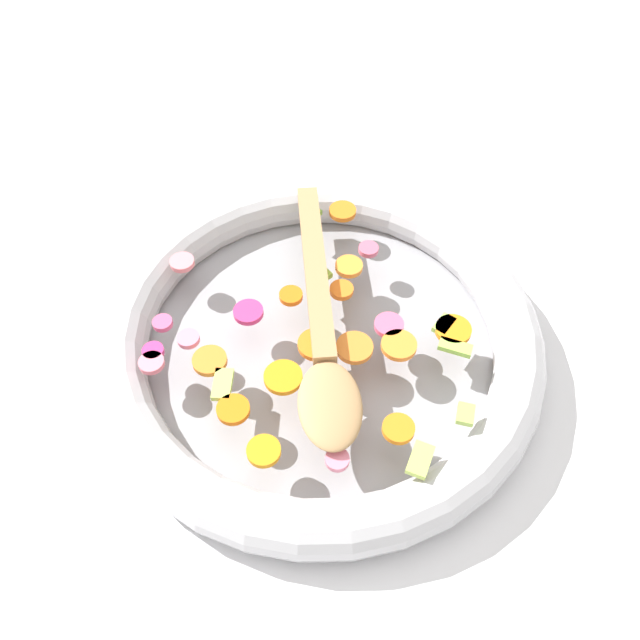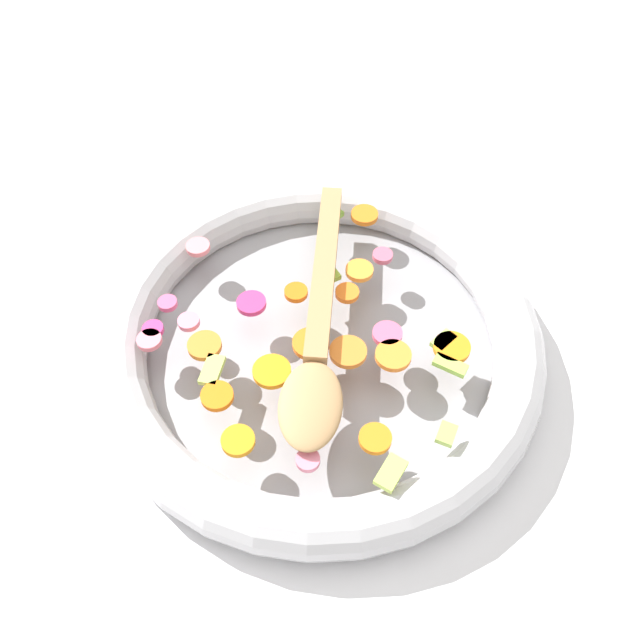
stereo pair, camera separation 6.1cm
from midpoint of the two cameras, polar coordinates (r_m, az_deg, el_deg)
The scene contains 4 objects.
ground_plane at distance 0.65m, azimuth -2.68°, elevation -2.89°, with size 4.00×4.00×0.00m, color silver.
skillet at distance 0.63m, azimuth -2.76°, elevation -1.74°, with size 0.45×0.45×0.05m.
chopped_vegetables at distance 0.59m, azimuth -3.31°, elevation -1.95°, with size 0.30×0.34×0.01m.
wooden_spoon at distance 0.58m, azimuth -2.79°, elevation -1.11°, with size 0.17×0.31×0.01m.
Camera 1 is at (-0.18, -0.33, 0.53)m, focal length 35.00 mm.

